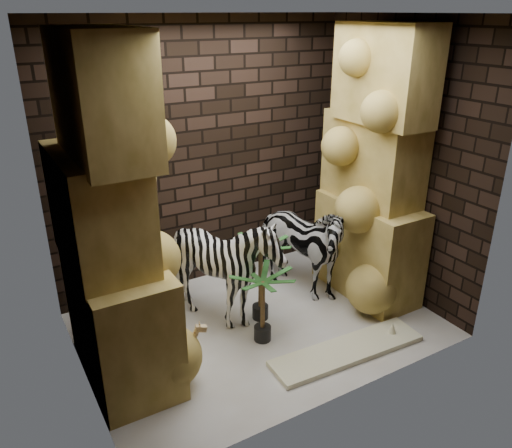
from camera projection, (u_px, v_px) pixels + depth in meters
floor at (260, 325)px, 5.26m from camera, size 3.50×3.50×0.00m
ceiling at (261, 13)px, 4.08m from camera, size 3.50×3.50×0.00m
wall_back at (203, 157)px, 5.66m from camera, size 3.50×0.00×3.50m
wall_front at (348, 237)px, 3.68m from camera, size 3.50×0.00×3.50m
wall_left at (64, 226)px, 3.86m from camera, size 0.00×3.00×3.00m
wall_right at (398, 162)px, 5.48m from camera, size 0.00×3.00×3.00m
rock_pillar_left at (109, 218)px, 4.02m from camera, size 0.68×1.30×3.00m
rock_pillar_right at (375, 166)px, 5.33m from camera, size 0.58×1.25×3.00m
zebra_right at (296, 238)px, 5.62m from camera, size 0.95×1.29×1.37m
zebra_left at (226, 273)px, 5.10m from camera, size 1.38×1.53×1.14m
giraffe_toy at (178, 354)px, 4.34m from camera, size 0.33×0.19×0.60m
palm_front at (260, 280)px, 5.20m from camera, size 0.36×0.36×0.92m
palm_back at (263, 307)px, 4.88m from camera, size 0.36×0.36×0.75m
surfboard at (347, 350)px, 4.83m from camera, size 1.58×0.46×0.05m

